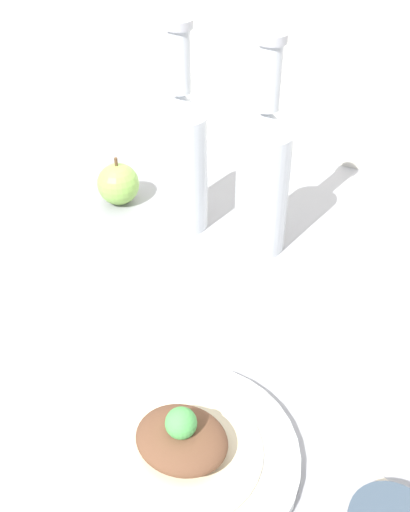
{
  "coord_description": "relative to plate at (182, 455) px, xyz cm",
  "views": [
    {
      "loc": [
        25.93,
        -49.68,
        55.6
      ],
      "look_at": [
        0.38,
        1.89,
        11.38
      ],
      "focal_mm": 42.0,
      "sensor_mm": 36.0,
      "label": 1
    }
  ],
  "objects": [
    {
      "name": "ground_plane",
      "position": [
        -7.44,
        17.7,
        -3.01
      ],
      "size": [
        180.0,
        110.0,
        4.0
      ],
      "primitive_type": "cube",
      "color": "gray"
    },
    {
      "name": "plated_food",
      "position": [
        0.0,
        -0.0,
        2.39
      ],
      "size": [
        16.83,
        16.83,
        6.41
      ],
      "color": "beige",
      "rests_on": "plate"
    },
    {
      "name": "cider_bottle_left",
      "position": [
        -20.64,
        39.17,
        11.4
      ],
      "size": [
        7.8,
        7.8,
        32.51
      ],
      "color": "silver",
      "rests_on": "ground_plane"
    },
    {
      "name": "apple",
      "position": [
        -33.66,
        40.15,
        2.56
      ],
      "size": [
        7.13,
        7.13,
        8.5
      ],
      "color": "#84B74C",
      "rests_on": "ground_plane"
    },
    {
      "name": "plate",
      "position": [
        0.0,
        0.0,
        0.0
      ],
      "size": [
        24.59,
        24.59,
        1.91
      ],
      "color": "white",
      "rests_on": "ground_plane"
    },
    {
      "name": "cider_bottle_right",
      "position": [
        -7.58,
        39.17,
        11.4
      ],
      "size": [
        7.8,
        7.8,
        32.51
      ],
      "color": "silver",
      "rests_on": "ground_plane"
    }
  ]
}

